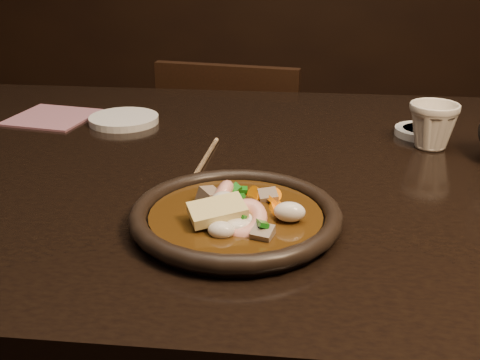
# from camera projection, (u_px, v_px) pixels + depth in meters

# --- Properties ---
(table) EXTENTS (1.60, 0.90, 0.75)m
(table) POSITION_uv_depth(u_px,v_px,m) (333.00, 212.00, 0.95)
(table) COLOR black
(table) RESTS_ON floor
(chair) EXTENTS (0.42, 0.42, 0.79)m
(chair) POSITION_uv_depth(u_px,v_px,m) (238.00, 187.00, 1.66)
(chair) COLOR black
(chair) RESTS_ON floor
(plate) EXTENTS (0.26, 0.26, 0.03)m
(plate) POSITION_uv_depth(u_px,v_px,m) (236.00, 217.00, 0.73)
(plate) COLOR black
(plate) RESTS_ON table
(stirfry) EXTENTS (0.14, 0.14, 0.05)m
(stirfry) POSITION_uv_depth(u_px,v_px,m) (237.00, 214.00, 0.73)
(stirfry) COLOR #362009
(stirfry) RESTS_ON plate
(soy_dish) EXTENTS (0.09, 0.09, 0.01)m
(soy_dish) POSITION_uv_depth(u_px,v_px,m) (421.00, 132.00, 1.06)
(soy_dish) COLOR white
(soy_dish) RESTS_ON table
(saucer_left) EXTENTS (0.13, 0.13, 0.01)m
(saucer_left) POSITION_uv_depth(u_px,v_px,m) (124.00, 120.00, 1.13)
(saucer_left) COLOR white
(saucer_left) RESTS_ON table
(tea_cup) EXTENTS (0.10, 0.10, 0.08)m
(tea_cup) POSITION_uv_depth(u_px,v_px,m) (433.00, 124.00, 0.99)
(tea_cup) COLOR silver
(tea_cup) RESTS_ON table
(chopsticks) EXTENTS (0.02, 0.26, 0.01)m
(chopsticks) POSITION_uv_depth(u_px,v_px,m) (200.00, 167.00, 0.91)
(chopsticks) COLOR tan
(chopsticks) RESTS_ON table
(napkin) EXTENTS (0.17, 0.17, 0.00)m
(napkin) POSITION_uv_depth(u_px,v_px,m) (52.00, 117.00, 1.16)
(napkin) COLOR #925A67
(napkin) RESTS_ON table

